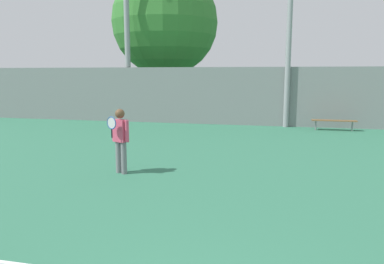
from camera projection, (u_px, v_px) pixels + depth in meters
name	position (u px, v px, depth m)	size (l,w,h in m)	color
tennis_player	(120.00, 137.00, 9.30)	(0.52, 0.49, 1.63)	slate
bench_courtside_far	(334.00, 121.00, 16.49)	(1.90, 0.40, 0.46)	brown
light_pole_near_left	(127.00, 24.00, 19.11)	(0.90, 0.60, 8.60)	#939399
back_fence	(264.00, 97.00, 17.83)	(35.06, 0.06, 2.80)	gray
tree_green_tall	(165.00, 23.00, 22.15)	(6.26, 6.26, 8.62)	brown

